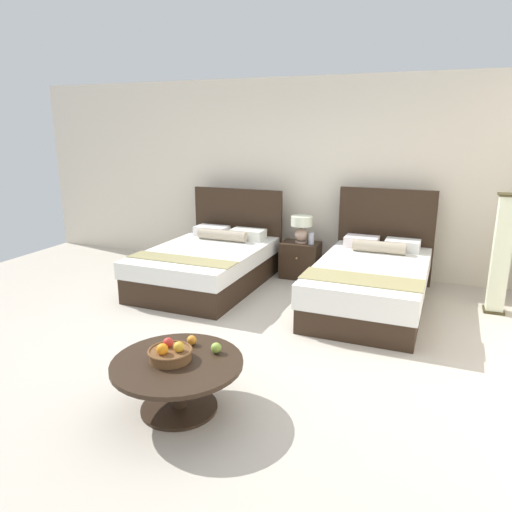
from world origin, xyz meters
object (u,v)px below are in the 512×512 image
at_px(table_lamp, 302,227).
at_px(vase, 311,239).
at_px(nightstand, 300,260).
at_px(loose_apple, 216,348).
at_px(loose_orange, 192,340).
at_px(bed_near_corner, 371,281).
at_px(bed_near_window, 209,263).
at_px(floor_lamp_corner, 501,255).
at_px(coffee_table, 178,373).
at_px(fruit_bowl, 170,353).

distance_m(table_lamp, vase, 0.23).
distance_m(nightstand, vase, 0.38).
distance_m(table_lamp, loose_apple, 3.40).
bearing_deg(loose_orange, nightstand, 90.43).
bearing_deg(vase, loose_apple, -88.14).
height_order(bed_near_corner, table_lamp, bed_near_corner).
height_order(bed_near_window, loose_orange, bed_near_window).
height_order(loose_orange, floor_lamp_corner, floor_lamp_corner).
distance_m(bed_near_window, bed_near_corner, 2.19).
bearing_deg(bed_near_window, coffee_table, -67.90).
bearing_deg(bed_near_corner, fruit_bowl, -111.85).
bearing_deg(table_lamp, nightstand, -90.00).
relative_size(table_lamp, loose_apple, 4.59).
relative_size(coffee_table, loose_apple, 11.95).
height_order(bed_near_window, vase, bed_near_window).
bearing_deg(nightstand, table_lamp, 90.00).
bearing_deg(bed_near_window, loose_apple, -62.21).
distance_m(bed_near_window, loose_orange, 2.73).
bearing_deg(loose_orange, vase, 87.56).
height_order(bed_near_window, table_lamp, bed_near_window).
bearing_deg(nightstand, vase, -13.76).
relative_size(vase, fruit_bowl, 0.48).
bearing_deg(coffee_table, loose_apple, 46.28).
distance_m(loose_apple, floor_lamp_corner, 3.66).
relative_size(coffee_table, loose_orange, 12.66).
xyz_separation_m(table_lamp, loose_apple, (0.27, -3.37, -0.29)).
xyz_separation_m(vase, coffee_table, (-0.11, -3.54, -0.29)).
xyz_separation_m(bed_near_corner, vase, (-0.95, 0.75, 0.28)).
xyz_separation_m(bed_near_window, bed_near_corner, (2.19, 0.00, 0.01)).
bearing_deg(floor_lamp_corner, nightstand, 169.35).
xyz_separation_m(coffee_table, loose_orange, (-0.03, 0.29, 0.14)).
bearing_deg(bed_near_window, bed_near_corner, 0.08).
bearing_deg(bed_near_window, vase, 31.35).
distance_m(bed_near_window, table_lamp, 1.42).
relative_size(bed_near_corner, fruit_bowl, 6.69).
relative_size(fruit_bowl, loose_orange, 4.28).
bearing_deg(loose_apple, loose_orange, 166.71).
distance_m(bed_near_corner, loose_orange, 2.73).
height_order(coffee_table, floor_lamp_corner, floor_lamp_corner).
relative_size(bed_near_window, nightstand, 3.94).
xyz_separation_m(bed_near_window, nightstand, (1.08, 0.80, -0.05)).
distance_m(bed_near_corner, vase, 1.25).
bearing_deg(fruit_bowl, table_lamp, 89.96).
distance_m(bed_near_window, vase, 1.48).
xyz_separation_m(coffee_table, floor_lamp_corner, (2.46, 3.11, 0.39)).
height_order(coffee_table, loose_apple, loose_apple).
relative_size(bed_near_corner, nightstand, 4.15).
bearing_deg(vase, fruit_bowl, -92.67).
relative_size(loose_apple, floor_lamp_corner, 0.06).
bearing_deg(floor_lamp_corner, loose_orange, -131.43).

